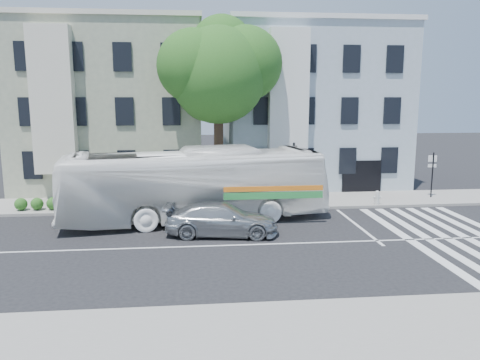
{
  "coord_description": "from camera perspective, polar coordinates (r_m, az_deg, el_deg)",
  "views": [
    {
      "loc": [
        -1.51,
        -19.13,
        6.25
      ],
      "look_at": [
        0.66,
        2.45,
        2.4
      ],
      "focal_mm": 35.0,
      "sensor_mm": 36.0,
      "label": 1
    }
  ],
  "objects": [
    {
      "name": "street_tree",
      "position": [
        27.96,
        -2.59,
        13.3
      ],
      "size": [
        7.3,
        5.9,
        11.1
      ],
      "color": "#2D2116",
      "rests_on": "ground"
    },
    {
      "name": "traffic_signal",
      "position": [
        26.82,
        6.59,
        1.73
      ],
      "size": [
        0.38,
        0.51,
        3.71
      ],
      "rotation": [
        0.0,
        0.0,
        -0.33
      ],
      "color": "black",
      "rests_on": "ground"
    },
    {
      "name": "ground",
      "position": [
        20.18,
        -1.19,
        -7.98
      ],
      "size": [
        120.0,
        120.0,
        0.0
      ],
      "primitive_type": "plane",
      "color": "black",
      "rests_on": "ground"
    },
    {
      "name": "sidewalk_far",
      "position": [
        27.87,
        -2.5,
        -2.75
      ],
      "size": [
        80.0,
        4.0,
        0.15
      ],
      "primitive_type": "cube",
      "color": "gray",
      "rests_on": "ground"
    },
    {
      "name": "building_right",
      "position": [
        35.19,
        8.35,
        8.74
      ],
      "size": [
        12.0,
        10.0,
        11.0
      ],
      "primitive_type": "cube",
      "color": "#98ACB4",
      "rests_on": "ground"
    },
    {
      "name": "fire_hydrant",
      "position": [
        28.1,
        16.36,
        -2.03
      ],
      "size": [
        0.44,
        0.26,
        0.8
      ],
      "rotation": [
        0.0,
        0.0,
        -0.09
      ],
      "color": "#B7B6B2",
      "rests_on": "sidewalk_far"
    },
    {
      "name": "sedan",
      "position": [
        21.48,
        -2.26,
        -4.78
      ],
      "size": [
        2.72,
        5.38,
        1.5
      ],
      "primitive_type": "imported",
      "rotation": [
        0.0,
        0.0,
        1.45
      ],
      "color": "#B0B4B8",
      "rests_on": "ground"
    },
    {
      "name": "hedge",
      "position": [
        27.06,
        -16.63,
        -2.63
      ],
      "size": [
        8.54,
        1.77,
        0.7
      ],
      "primitive_type": null,
      "rotation": [
        0.0,
        0.0,
        0.11
      ],
      "color": "#2F621F",
      "rests_on": "sidewalk_far"
    },
    {
      "name": "far_sign_pole",
      "position": [
        31.03,
        22.4,
        1.23
      ],
      "size": [
        0.5,
        0.2,
        2.78
      ],
      "rotation": [
        0.0,
        0.0,
        -0.19
      ],
      "color": "black",
      "rests_on": "sidewalk_far"
    },
    {
      "name": "building_left",
      "position": [
        34.58,
        -15.05,
        8.48
      ],
      "size": [
        12.0,
        10.0,
        11.0
      ],
      "primitive_type": "cube",
      "color": "gray",
      "rests_on": "ground"
    },
    {
      "name": "bus",
      "position": [
        23.77,
        -5.47,
        -0.6
      ],
      "size": [
        5.24,
        13.76,
        3.74
      ],
      "primitive_type": "imported",
      "rotation": [
        0.0,
        0.0,
        1.73
      ],
      "color": "white",
      "rests_on": "ground"
    },
    {
      "name": "sidewalk_near",
      "position": [
        12.82,
        1.82,
        -18.73
      ],
      "size": [
        80.0,
        4.0,
        0.15
      ],
      "primitive_type": "cube",
      "color": "gray",
      "rests_on": "ground"
    }
  ]
}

